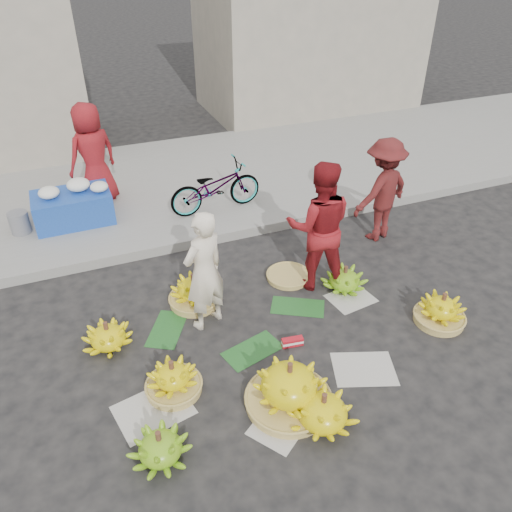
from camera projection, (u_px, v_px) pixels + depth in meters
name	position (u px, v px, depth m)	size (l,w,h in m)	color
ground	(254.00, 337.00, 5.73)	(80.00, 80.00, 0.00)	black
curb	(199.00, 239.00, 7.39)	(40.00, 0.25, 0.15)	gray
sidewalk	(166.00, 183.00, 9.02)	(40.00, 4.00, 0.12)	gray
building_right	(310.00, 0.00, 11.71)	(5.00, 3.00, 5.00)	#9F9482
newspaper_scatter	(283.00, 386.00, 5.11)	(3.20, 1.80, 0.00)	beige
banana_leaves	(240.00, 328.00, 5.85)	(2.00, 1.00, 0.00)	#1A501F
banana_bunch_0	(173.00, 379.00, 4.98)	(0.63, 0.63, 0.40)	#A98C47
banana_bunch_1	(160.00, 447.00, 4.35)	(0.63, 0.63, 0.34)	#5A9E16
banana_bunch_2	(289.00, 386.00, 4.79)	(0.86, 0.86, 0.55)	#A98C47
banana_bunch_3	(323.00, 411.00, 4.64)	(0.72, 0.72, 0.40)	yellow
banana_bunch_4	(441.00, 310.00, 5.86)	(0.67, 0.67, 0.42)	#A98C47
banana_bunch_5	(345.00, 279.00, 6.42)	(0.62, 0.62, 0.34)	#5A9E16
banana_bunch_6	(108.00, 336.00, 5.52)	(0.54, 0.54, 0.34)	yellow
banana_bunch_7	(194.00, 291.00, 6.15)	(0.67, 0.67, 0.43)	#A98C47
basket_spare	(288.00, 276.00, 6.67)	(0.56, 0.56, 0.07)	#A98C47
incense_stack	(292.00, 342.00, 5.58)	(0.24, 0.08, 0.10)	red
vendor_cream	(204.00, 271.00, 5.53)	(0.54, 0.36, 1.48)	#F6E8CF
vendor_red	(319.00, 227.00, 6.14)	(0.83, 0.65, 1.71)	maroon
man_striped	(382.00, 190.00, 7.17)	(1.00, 0.57, 1.54)	maroon
flower_table	(73.00, 205.00, 7.59)	(1.15, 0.73, 0.66)	#183E9D
grey_bucket	(19.00, 223.00, 7.37)	(0.29, 0.29, 0.33)	slate
flower_vendor	(93.00, 155.00, 7.86)	(0.80, 0.52, 1.63)	maroon
bicycle	(216.00, 187.00, 7.85)	(1.50, 0.52, 0.79)	gray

